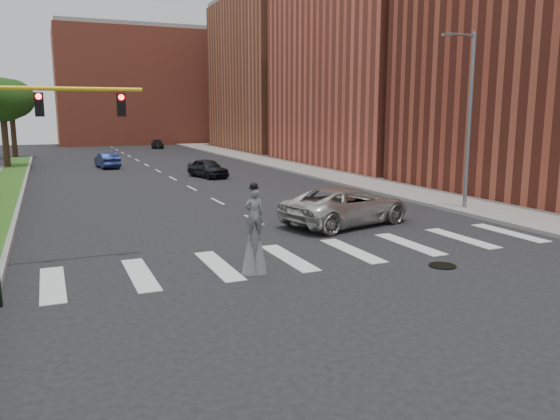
# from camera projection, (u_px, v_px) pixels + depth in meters

# --- Properties ---
(ground_plane) EXTENTS (160.00, 160.00, 0.00)m
(ground_plane) POSITION_uv_depth(u_px,v_px,m) (334.00, 261.00, 18.83)
(ground_plane) COLOR black
(ground_plane) RESTS_ON ground
(grass_median) EXTENTS (2.00, 60.00, 0.25)m
(grass_median) POSITION_uv_depth(u_px,v_px,m) (2.00, 196.00, 32.46)
(grass_median) COLOR #265317
(grass_median) RESTS_ON ground
(median_curb) EXTENTS (0.20, 60.00, 0.28)m
(median_curb) POSITION_uv_depth(u_px,v_px,m) (22.00, 195.00, 32.87)
(median_curb) COLOR gray
(median_curb) RESTS_ON ground
(sidewalk_right) EXTENTS (5.00, 90.00, 0.18)m
(sidewalk_right) POSITION_uv_depth(u_px,v_px,m) (322.00, 172.00, 46.27)
(sidewalk_right) COLOR gray
(sidewalk_right) RESTS_ON ground
(manhole) EXTENTS (0.90, 0.90, 0.04)m
(manhole) POSITION_uv_depth(u_px,v_px,m) (442.00, 266.00, 18.17)
(manhole) COLOR black
(manhole) RESTS_ON ground
(building_mid) EXTENTS (16.00, 22.00, 24.00)m
(building_mid) POSITION_uv_depth(u_px,v_px,m) (387.00, 39.00, 52.37)
(building_mid) COLOR #C4543D
(building_mid) RESTS_ON ground
(building_far) EXTENTS (16.00, 22.00, 20.00)m
(building_far) POSITION_uv_depth(u_px,v_px,m) (287.00, 76.00, 74.45)
(building_far) COLOR #AC5B3F
(building_far) RESTS_ON ground
(building_backdrop) EXTENTS (26.00, 14.00, 18.00)m
(building_backdrop) POSITION_uv_depth(u_px,v_px,m) (140.00, 88.00, 90.17)
(building_backdrop) COLOR #C4543D
(building_backdrop) RESTS_ON ground
(streetlight) EXTENTS (2.05, 0.20, 9.00)m
(streetlight) POSITION_uv_depth(u_px,v_px,m) (468.00, 116.00, 27.61)
(streetlight) COLOR slate
(streetlight) RESTS_ON ground
(traffic_signal) EXTENTS (5.30, 0.23, 6.20)m
(traffic_signal) POSITION_uv_depth(u_px,v_px,m) (15.00, 142.00, 17.03)
(traffic_signal) COLOR black
(traffic_signal) RESTS_ON ground
(stilt_performer) EXTENTS (0.84, 0.55, 2.93)m
(stilt_performer) POSITION_uv_depth(u_px,v_px,m) (254.00, 239.00, 17.18)
(stilt_performer) COLOR #312013
(stilt_performer) RESTS_ON ground
(suv_crossing) EXTENTS (6.84, 4.40, 1.75)m
(suv_crossing) POSITION_uv_depth(u_px,v_px,m) (347.00, 206.00, 24.83)
(suv_crossing) COLOR beige
(suv_crossing) RESTS_ON ground
(car_near) EXTENTS (2.72, 4.60, 1.47)m
(car_near) POSITION_uv_depth(u_px,v_px,m) (208.00, 168.00, 42.93)
(car_near) COLOR black
(car_near) RESTS_ON ground
(car_mid) EXTENTS (2.03, 4.52, 1.44)m
(car_mid) POSITION_uv_depth(u_px,v_px,m) (107.00, 160.00, 50.24)
(car_mid) COLOR navy
(car_mid) RESTS_ON ground
(car_far) EXTENTS (2.21, 4.25, 1.18)m
(car_far) POSITION_uv_depth(u_px,v_px,m) (157.00, 144.00, 77.80)
(car_far) COLOR black
(car_far) RESTS_ON ground
(tree_6) EXTENTS (4.55, 4.55, 8.10)m
(tree_6) POSITION_uv_depth(u_px,v_px,m) (2.00, 101.00, 48.22)
(tree_6) COLOR #312013
(tree_6) RESTS_ON ground
(tree_7) EXTENTS (5.02, 5.02, 8.66)m
(tree_7) POSITION_uv_depth(u_px,v_px,m) (11.00, 99.00, 59.60)
(tree_7) COLOR #312013
(tree_7) RESTS_ON ground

